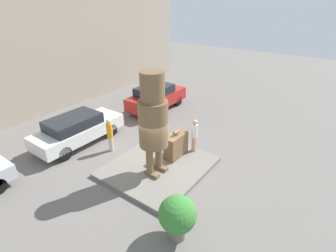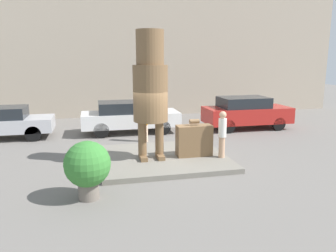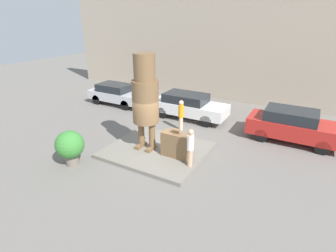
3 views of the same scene
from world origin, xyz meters
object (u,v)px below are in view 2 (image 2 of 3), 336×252
(planter_pot, at_px, (87,166))
(parked_car_red, at_px, (246,112))
(statue_figure, at_px, (150,85))
(tourist, at_px, (222,132))
(worker_hivis, at_px, (145,120))
(parked_car_silver, at_px, (3,122))
(parked_car_white, at_px, (129,116))
(giant_suitcase, at_px, (194,140))

(planter_pot, bearing_deg, parked_car_red, 41.95)
(statue_figure, height_order, tourist, statue_figure)
(planter_pot, xyz_separation_m, worker_hivis, (2.39, 5.58, 0.05))
(statue_figure, bearing_deg, parked_car_silver, 140.25)
(tourist, distance_m, parked_car_silver, 9.90)
(statue_figure, bearing_deg, worker_hivis, 84.72)
(parked_car_silver, xyz_separation_m, parked_car_red, (11.66, -0.40, 0.09))
(statue_figure, relative_size, planter_pot, 2.82)
(statue_figure, distance_m, worker_hivis, 3.47)
(tourist, bearing_deg, parked_car_red, 55.99)
(parked_car_silver, height_order, parked_car_red, parked_car_red)
(statue_figure, distance_m, parked_car_white, 5.23)
(statue_figure, distance_m, parked_car_red, 7.55)
(parked_car_white, xyz_separation_m, worker_hivis, (0.47, -1.91, 0.11))
(worker_hivis, bearing_deg, planter_pot, -113.16)
(giant_suitcase, bearing_deg, parked_car_silver, 146.46)
(parked_car_silver, distance_m, worker_hivis, 6.45)
(parked_car_red, relative_size, worker_hivis, 2.55)
(parked_car_silver, distance_m, parked_car_white, 5.68)
(tourist, height_order, parked_car_silver, tourist)
(statue_figure, bearing_deg, parked_car_white, 92.33)
(statue_figure, height_order, parked_car_white, statue_figure)
(tourist, bearing_deg, planter_pot, -154.83)
(statue_figure, xyz_separation_m, tourist, (2.44, -0.47, -1.64))
(parked_car_white, relative_size, planter_pot, 3.03)
(worker_hivis, bearing_deg, parked_car_silver, 162.69)
(giant_suitcase, relative_size, planter_pot, 0.86)
(parked_car_white, height_order, planter_pot, same)
(giant_suitcase, xyz_separation_m, tourist, (0.88, -0.43, 0.34))
(planter_pot, bearing_deg, giant_suitcase, 35.05)
(parked_car_silver, height_order, parked_car_white, parked_car_white)
(parked_car_silver, xyz_separation_m, worker_hivis, (6.15, -1.92, 0.16))
(planter_pot, relative_size, worker_hivis, 0.89)
(planter_pot, height_order, worker_hivis, worker_hivis)
(tourist, distance_m, parked_car_red, 5.99)
(giant_suitcase, bearing_deg, parked_car_white, 109.62)
(giant_suitcase, relative_size, tourist, 0.81)
(parked_car_silver, relative_size, worker_hivis, 2.42)
(parked_car_red, xyz_separation_m, worker_hivis, (-5.51, -1.52, 0.07))
(tourist, bearing_deg, parked_car_white, 116.25)
(parked_car_white, distance_m, planter_pot, 7.73)
(tourist, height_order, worker_hivis, tourist)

